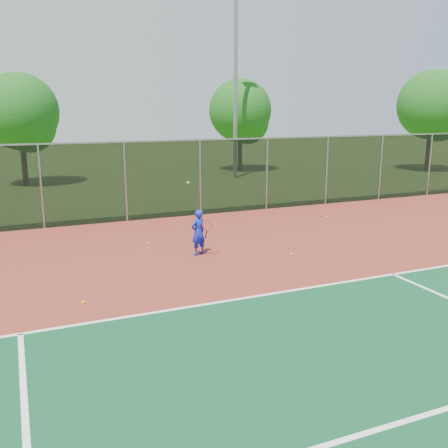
% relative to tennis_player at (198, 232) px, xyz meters
% --- Properties ---
extents(ground, '(120.00, 120.00, 0.00)m').
position_rel_tennis_player_xyz_m(ground, '(2.03, -6.68, -0.70)').
color(ground, '#345A19').
rests_on(ground, ground).
extents(court_apron, '(30.00, 20.00, 0.02)m').
position_rel_tennis_player_xyz_m(court_apron, '(2.03, -4.68, -0.69)').
color(court_apron, maroon).
rests_on(court_apron, ground).
extents(fence_back, '(30.00, 0.06, 3.03)m').
position_rel_tennis_player_xyz_m(fence_back, '(2.03, 5.32, 0.86)').
color(fence_back, black).
rests_on(fence_back, court_apron).
extents(tennis_player, '(0.59, 0.65, 2.18)m').
position_rel_tennis_player_xyz_m(tennis_player, '(0.00, 0.00, 0.00)').
color(tennis_player, '#1523C8').
rests_on(tennis_player, court_apron).
extents(practice_ball_0, '(0.07, 0.07, 0.07)m').
position_rel_tennis_player_xyz_m(practice_ball_0, '(6.43, 2.80, -0.64)').
color(practice_ball_0, yellow).
rests_on(practice_ball_0, court_apron).
extents(practice_ball_1, '(0.07, 0.07, 0.07)m').
position_rel_tennis_player_xyz_m(practice_ball_1, '(-3.65, -2.59, -0.64)').
color(practice_ball_1, yellow).
rests_on(practice_ball_1, court_apron).
extents(practice_ball_3, '(0.07, 0.07, 0.07)m').
position_rel_tennis_player_xyz_m(practice_ball_3, '(2.49, -1.13, -0.64)').
color(practice_ball_3, yellow).
rests_on(practice_ball_3, court_apron).
extents(practice_ball_4, '(0.07, 0.07, 0.07)m').
position_rel_tennis_player_xyz_m(practice_ball_4, '(-1.11, 1.70, -0.64)').
color(practice_ball_4, yellow).
rests_on(practice_ball_4, court_apron).
extents(floodlight_n, '(0.90, 0.40, 11.43)m').
position_rel_tennis_player_xyz_m(floodlight_n, '(7.88, 14.93, 5.78)').
color(floodlight_n, gray).
rests_on(floodlight_n, ground).
extents(tree_back_left, '(4.19, 4.19, 6.15)m').
position_rel_tennis_player_xyz_m(tree_back_left, '(-4.14, 16.54, 3.16)').
color(tree_back_left, '#382614').
rests_on(tree_back_left, ground).
extents(tree_back_mid, '(4.21, 4.21, 6.19)m').
position_rel_tennis_player_xyz_m(tree_back_mid, '(9.72, 17.92, 3.18)').
color(tree_back_mid, '#382614').
rests_on(tree_back_mid, ground).
extents(tree_back_right, '(4.61, 4.61, 6.77)m').
position_rel_tennis_player_xyz_m(tree_back_right, '(21.58, 12.85, 3.55)').
color(tree_back_right, '#382614').
rests_on(tree_back_right, ground).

